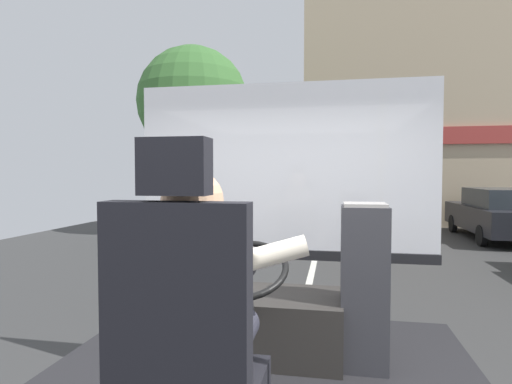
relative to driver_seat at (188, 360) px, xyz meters
name	(u,v)px	position (x,y,z in m)	size (l,w,h in m)	color
ground	(317,249)	(0.07, 9.34, -1.28)	(18.00, 44.00, 0.06)	#343434
driver_seat	(188,360)	(0.00, 0.00, 0.00)	(0.48, 0.48, 1.30)	black
bus_driver	(198,300)	(0.00, 0.12, 0.17)	(0.80, 0.59, 0.76)	#282833
steering_console	(257,321)	(0.00, 1.32, -0.33)	(1.10, 0.97, 0.79)	#282623
fare_box	(364,286)	(0.67, 1.27, -0.05)	(0.28, 0.27, 1.01)	#333338
windshield_panel	(284,191)	(0.07, 2.16, 0.50)	(2.50, 0.08, 1.48)	silver
street_tree	(193,103)	(-3.86, 11.20, 2.84)	(3.44, 3.44, 5.83)	#4C3828
shop_building	(473,110)	(5.82, 16.54, 3.16)	(12.95, 4.67, 8.83)	tan
parked_car_black	(501,213)	(5.20, 11.72, -0.49)	(1.98, 4.36, 1.48)	black
parked_car_charcoal	(449,205)	(5.00, 16.44, -0.60)	(2.03, 4.18, 1.27)	#474C51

